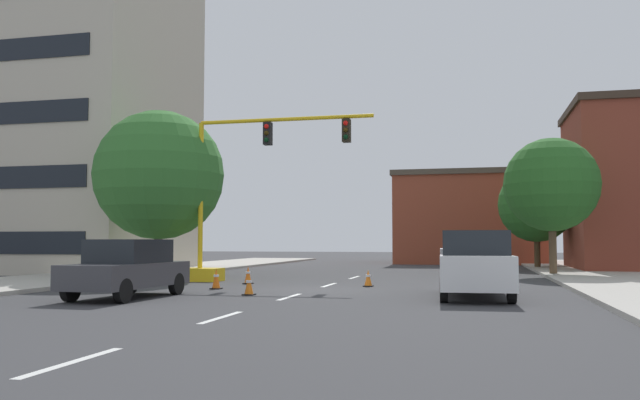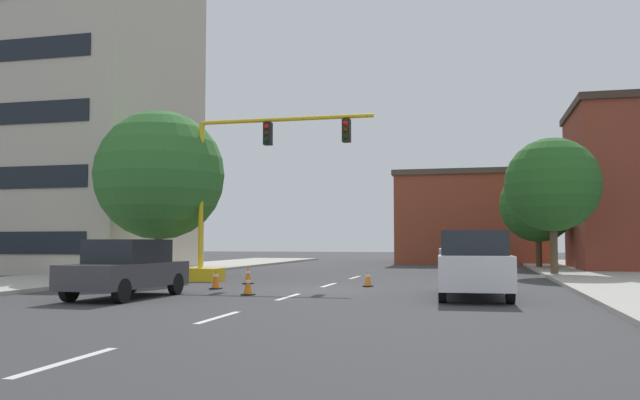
% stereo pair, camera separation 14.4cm
% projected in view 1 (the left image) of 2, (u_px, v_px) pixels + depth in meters
% --- Properties ---
extents(ground_plane, '(160.00, 160.00, 0.00)m').
position_uv_depth(ground_plane, '(313.00, 290.00, 22.73)').
color(ground_plane, '#38383A').
extents(sidewalk_left, '(6.00, 56.00, 0.14)m').
position_uv_depth(sidewalk_left, '(129.00, 273.00, 33.17)').
color(sidewalk_left, '#B2ADA3').
rests_on(sidewalk_left, ground_plane).
extents(sidewalk_right, '(6.00, 56.00, 0.14)m').
position_uv_depth(sidewalk_right, '(624.00, 279.00, 27.83)').
color(sidewalk_right, '#B2ADA3').
rests_on(sidewalk_right, ground_plane).
extents(lane_stripe_seg_0, '(0.16, 2.40, 0.01)m').
position_uv_depth(lane_stripe_seg_0, '(73.00, 362.00, 9.13)').
color(lane_stripe_seg_0, silver).
rests_on(lane_stripe_seg_0, ground_plane).
extents(lane_stripe_seg_1, '(0.16, 2.40, 0.01)m').
position_uv_depth(lane_stripe_seg_1, '(221.00, 317.00, 14.47)').
color(lane_stripe_seg_1, silver).
rests_on(lane_stripe_seg_1, ground_plane).
extents(lane_stripe_seg_2, '(0.16, 2.40, 0.01)m').
position_uv_depth(lane_stripe_seg_2, '(290.00, 297.00, 19.82)').
color(lane_stripe_seg_2, silver).
rests_on(lane_stripe_seg_2, ground_plane).
extents(lane_stripe_seg_3, '(0.16, 2.40, 0.01)m').
position_uv_depth(lane_stripe_seg_3, '(329.00, 285.00, 25.16)').
color(lane_stripe_seg_3, silver).
rests_on(lane_stripe_seg_3, ground_plane).
extents(lane_stripe_seg_4, '(0.16, 2.40, 0.01)m').
position_uv_depth(lane_stripe_seg_4, '(354.00, 277.00, 30.50)').
color(lane_stripe_seg_4, silver).
rests_on(lane_stripe_seg_4, ground_plane).
extents(building_tall_left, '(14.04, 11.32, 19.60)m').
position_uv_depth(building_tall_left, '(57.00, 102.00, 38.22)').
color(building_tall_left, beige).
rests_on(building_tall_left, ground_plane).
extents(building_brick_center, '(11.16, 10.13, 6.93)m').
position_uv_depth(building_brick_center, '(469.00, 218.00, 51.44)').
color(building_brick_center, brown).
rests_on(building_brick_center, ground_plane).
extents(traffic_signal_gantry, '(8.35, 1.20, 6.83)m').
position_uv_depth(traffic_signal_gantry, '(223.00, 229.00, 27.54)').
color(traffic_signal_gantry, yellow).
rests_on(traffic_signal_gantry, ground_plane).
extents(tree_right_mid, '(4.54, 4.54, 6.69)m').
position_uv_depth(tree_right_mid, '(551.00, 185.00, 31.67)').
color(tree_right_mid, brown).
rests_on(tree_right_mid, ground_plane).
extents(tree_left_near, '(5.77, 5.77, 7.53)m').
position_uv_depth(tree_left_near, '(159.00, 175.00, 29.22)').
color(tree_left_near, brown).
rests_on(tree_left_near, ground_plane).
extents(tree_right_far, '(4.55, 4.55, 6.18)m').
position_uv_depth(tree_right_far, '(536.00, 205.00, 39.72)').
color(tree_right_far, '#4C3823').
rests_on(tree_right_far, ground_plane).
extents(pickup_truck_white, '(2.25, 5.49, 1.99)m').
position_uv_depth(pickup_truck_white, '(474.00, 265.00, 19.62)').
color(pickup_truck_white, white).
rests_on(pickup_truck_white, ground_plane).
extents(sedan_dark_gray_near_left, '(2.00, 4.56, 1.74)m').
position_uv_depth(sedan_dark_gray_near_left, '(128.00, 268.00, 19.50)').
color(sedan_dark_gray_near_left, '#3D3D42').
rests_on(sedan_dark_gray_near_left, ground_plane).
extents(traffic_cone_roadside_a, '(0.36, 0.36, 0.70)m').
position_uv_depth(traffic_cone_roadside_a, '(248.00, 275.00, 25.91)').
color(traffic_cone_roadside_a, black).
rests_on(traffic_cone_roadside_a, ground_plane).
extents(traffic_cone_roadside_b, '(0.36, 0.36, 0.62)m').
position_uv_depth(traffic_cone_roadside_b, '(368.00, 278.00, 24.38)').
color(traffic_cone_roadside_b, black).
rests_on(traffic_cone_roadside_b, ground_plane).
extents(traffic_cone_roadside_c, '(0.36, 0.36, 0.73)m').
position_uv_depth(traffic_cone_roadside_c, '(216.00, 279.00, 23.09)').
color(traffic_cone_roadside_c, black).
rests_on(traffic_cone_roadside_c, ground_plane).
extents(traffic_cone_roadside_d, '(0.36, 0.36, 0.66)m').
position_uv_depth(traffic_cone_roadside_d, '(249.00, 285.00, 20.48)').
color(traffic_cone_roadside_d, black).
rests_on(traffic_cone_roadside_d, ground_plane).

